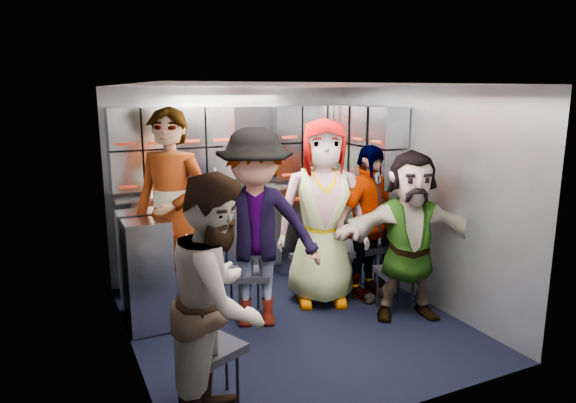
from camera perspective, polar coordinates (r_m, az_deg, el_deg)
name	(u,v)px	position (r m, az deg, el deg)	size (l,w,h in m)	color
floor	(292,321)	(4.81, 0.47, -13.13)	(3.00, 3.00, 0.00)	black
wall_back	(235,182)	(5.83, -5.95, 2.14)	(2.80, 0.04, 2.10)	gray
wall_left	(126,227)	(4.07, -17.55, -2.70)	(0.04, 3.00, 2.10)	gray
wall_right	(420,195)	(5.22, 14.47, 0.65)	(0.04, 3.00, 2.10)	gray
ceiling	(293,86)	(4.35, 0.52, 12.74)	(2.80, 3.00, 0.02)	silver
cart_bank_back	(242,234)	(5.76, -5.13, -3.63)	(2.68, 0.38, 0.99)	#9296A1
cart_bank_left	(145,270)	(4.79, -15.58, -7.31)	(0.38, 0.76, 0.99)	#9296A1
counter	(241,188)	(5.64, -5.23, 1.46)	(2.68, 0.42, 0.03)	#ADAFB4
locker_bank_back	(238,145)	(5.63, -5.54, 6.32)	(2.68, 0.28, 0.82)	#9296A1
locker_bank_right	(369,145)	(5.62, 8.95, 6.22)	(0.28, 1.00, 0.82)	#9296A1
right_cabinet	(371,236)	(5.72, 9.18, -3.79)	(0.28, 1.20, 1.00)	#9296A1
coffee_niche	(252,145)	(5.75, -4.04, 6.27)	(0.46, 0.16, 0.84)	black
red_latch_strip	(248,204)	(5.48, -4.48, -0.27)	(2.60, 0.02, 0.03)	#A11F0E
jump_seat_near_left	(212,352)	(3.55, -8.40, -16.22)	(0.46, 0.45, 0.42)	black
jump_seat_mid_left	(249,276)	(4.79, -4.35, -8.30)	(0.47, 0.46, 0.43)	black
jump_seat_center	(313,259)	(5.26, 2.82, -6.44)	(0.42, 0.41, 0.43)	black
jump_seat_mid_right	(356,250)	(5.38, 7.55, -5.38)	(0.43, 0.41, 0.50)	black
jump_seat_near_right	(396,274)	(5.03, 11.88, -7.87)	(0.39, 0.38, 0.40)	black
attendant_standing	(172,217)	(4.65, -12.76, -1.73)	(0.70, 0.46, 1.93)	black
attendant_arc_a	(219,301)	(3.22, -7.67, -10.95)	(0.78, 0.60, 1.60)	black
attendant_arc_b	(256,229)	(4.48, -3.62, -3.08)	(1.14, 0.65, 1.76)	black
attendant_arc_c	(323,213)	(4.96, 3.87, -1.27)	(0.89, 0.58, 1.81)	black
attendant_arc_d	(367,223)	(5.15, 8.73, -2.38)	(0.91, 0.38, 1.55)	black
attendant_arc_e	(410,236)	(4.77, 13.40, -3.74)	(1.44, 0.46, 1.55)	black
bottle_left	(215,179)	(5.47, -8.16, 2.51)	(0.07, 0.07, 0.24)	white
bottle_mid	(248,177)	(5.59, -4.50, 2.77)	(0.07, 0.07, 0.24)	white
bottle_right	(322,171)	(5.98, 3.81, 3.39)	(0.07, 0.07, 0.24)	white
cup_left	(149,191)	(5.31, -15.24, 1.14)	(0.08, 0.08, 0.10)	tan
cup_right	(342,175)	(6.11, 6.03, 2.91)	(0.08, 0.08, 0.10)	tan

